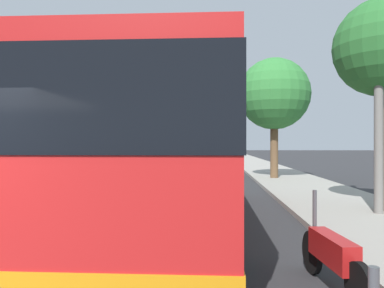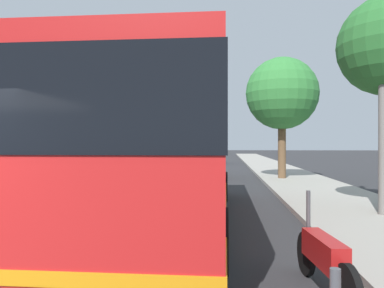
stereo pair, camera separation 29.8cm
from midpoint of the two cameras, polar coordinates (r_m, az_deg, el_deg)
sidewalk_curb at (r=13.26m, az=20.10°, el=-8.10°), size 110.00×3.60×0.14m
lane_divider_line at (r=13.09m, az=-10.84°, el=-8.49°), size 110.00×0.16×0.01m
coach_bus at (r=9.07m, az=-3.66°, el=-0.32°), size 10.97×2.60×3.21m
motorcycle_far_end at (r=5.32m, az=19.26°, el=-16.06°), size 2.08×0.35×1.27m
car_oncoming at (r=21.25m, az=-0.62°, el=-3.43°), size 4.41×2.00×1.38m
car_side_street at (r=36.71m, az=1.67°, el=-1.86°), size 4.15×1.88×1.52m
car_far_distant at (r=54.56m, az=-2.17°, el=-1.27°), size 4.32×1.89×1.49m
roadside_tree_mid_block at (r=11.54m, az=26.74°, el=12.81°), size 2.66×2.66×5.91m
roadside_tree_far_block at (r=20.27m, az=12.15°, el=7.49°), size 3.80×3.80×6.50m
utility_pole at (r=10.88m, az=26.14°, el=10.77°), size 0.23×0.23×7.95m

